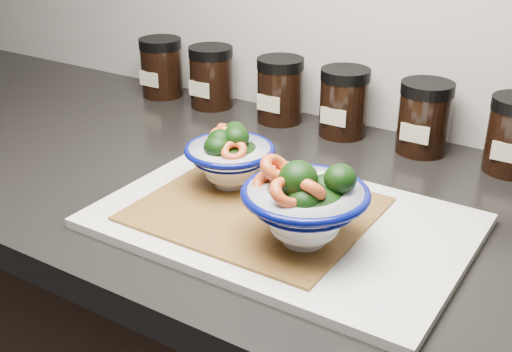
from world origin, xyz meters
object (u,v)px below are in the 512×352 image
Objects in this scene: bowl_right at (305,205)px; spice_jar_d at (344,102)px; spice_jar_c at (280,90)px; cutting_board at (283,221)px; spice_jar_b at (211,77)px; spice_jar_a at (161,67)px; bowl_left at (229,158)px; spice_jar_e at (424,117)px.

bowl_right is 1.29× the size of spice_jar_d.
bowl_right is 0.44m from spice_jar_c.
cutting_board is 3.08× the size of bowl_right.
spice_jar_c is at bearing 121.15° from cutting_board.
spice_jar_a is at bearing 180.00° from spice_jar_b.
spice_jar_d is (0.12, 0.00, 0.00)m from spice_jar_c.
cutting_board is 0.47m from spice_jar_b.
bowl_left is at bearing -38.67° from spice_jar_a.
spice_jar_a reaches higher than bowl_left.
spice_jar_d is 0.14m from spice_jar_e.
cutting_board is 3.98× the size of spice_jar_a.
spice_jar_a is (-0.46, 0.32, 0.05)m from cutting_board.
spice_jar_a is 1.00× the size of spice_jar_e.
spice_jar_a is 0.53m from spice_jar_e.
spice_jar_b is 1.00× the size of spice_jar_e.
spice_jar_a and spice_jar_e have the same top height.
spice_jar_c is at bearing 0.00° from spice_jar_b.
cutting_board is 3.98× the size of spice_jar_b.
spice_jar_b and spice_jar_d have the same top height.
spice_jar_a is at bearing 180.00° from spice_jar_e.
spice_jar_d is at bearing 102.54° from cutting_board.
bowl_right is (0.16, -0.08, 0.01)m from bowl_left.
spice_jar_d is at bearing 180.00° from spice_jar_e.
spice_jar_b is (-0.24, 0.29, 0.00)m from bowl_left.
spice_jar_d and spice_jar_e have the same top height.
spice_jar_b is (-0.34, 0.32, 0.05)m from cutting_board.
spice_jar_b is 0.41m from spice_jar_e.
bowl_left is (-0.10, 0.03, 0.05)m from cutting_board.
spice_jar_d is at bearing 0.00° from spice_jar_b.
bowl_right reaches higher than spice_jar_b.
bowl_left is 0.30m from spice_jar_c.
cutting_board is 0.57m from spice_jar_a.
bowl_right is 1.29× the size of spice_jar_b.
spice_jar_c and spice_jar_e have the same top height.
spice_jar_e is (0.01, 0.36, -0.01)m from bowl_right.
spice_jar_e is at bearing 0.00° from spice_jar_c.
bowl_left is 0.33m from spice_jar_e.
spice_jar_c is (0.27, 0.00, 0.00)m from spice_jar_a.
cutting_board is at bearing -58.85° from spice_jar_c.
bowl_right is 1.29× the size of spice_jar_c.
spice_jar_a is 0.39m from spice_jar_d.
spice_jar_a is 1.00× the size of spice_jar_b.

